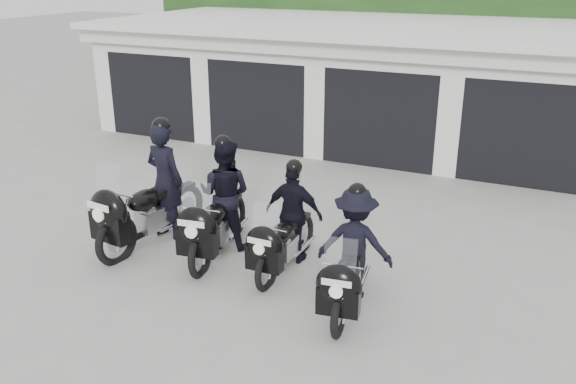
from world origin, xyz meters
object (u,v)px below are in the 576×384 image
at_px(police_bike_b, 221,203).
at_px(police_bike_c, 289,222).
at_px(police_bike_a, 151,195).
at_px(police_bike_d, 353,253).

relative_size(police_bike_b, police_bike_c, 1.13).
distance_m(police_bike_b, police_bike_c, 1.22).
distance_m(police_bike_a, police_bike_b, 1.20).
height_order(police_bike_b, police_bike_d, police_bike_b).
distance_m(police_bike_c, police_bike_d, 1.39).
bearing_deg(police_bike_b, police_bike_a, -177.63).
bearing_deg(police_bike_c, police_bike_d, -27.36).
bearing_deg(police_bike_c, police_bike_b, 178.86).
bearing_deg(police_bike_d, police_bike_c, 144.48).
bearing_deg(police_bike_b, police_bike_d, -23.96).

